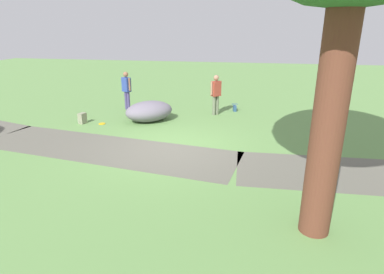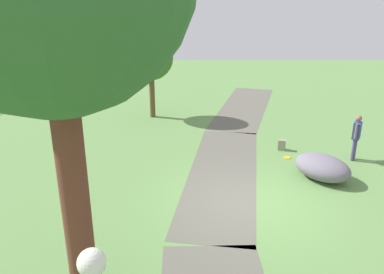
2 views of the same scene
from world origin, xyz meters
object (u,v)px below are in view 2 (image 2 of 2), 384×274
(man_near_boulder, at_px, (356,134))
(frisbee_on_grass, at_px, (287,158))
(lawn_boulder, at_px, (322,167))
(backpack_by_boulder, at_px, (334,165))
(spare_backpack_on_lawn, at_px, (282,145))
(young_tree_near_path, at_px, (151,58))
(delivery_van, at_px, (33,49))

(man_near_boulder, bearing_deg, frisbee_on_grass, 86.15)
(lawn_boulder, relative_size, backpack_by_boulder, 5.56)
(man_near_boulder, xyz_separation_m, spare_backpack_on_lawn, (0.91, 2.34, -0.76))
(spare_backpack_on_lawn, xyz_separation_m, frisbee_on_grass, (-0.75, -0.06, -0.18))
(young_tree_near_path, height_order, man_near_boulder, young_tree_near_path)
(lawn_boulder, bearing_deg, man_near_boulder, -46.52)
(spare_backpack_on_lawn, bearing_deg, delivery_van, 42.29)
(young_tree_near_path, relative_size, spare_backpack_on_lawn, 9.47)
(man_near_boulder, bearing_deg, delivery_van, 44.79)
(young_tree_near_path, xyz_separation_m, spare_backpack_on_lawn, (-4.12, -5.24, -2.56))
(man_near_boulder, distance_m, backpack_by_boulder, 1.51)
(man_near_boulder, bearing_deg, lawn_boulder, 133.48)
(delivery_van, bearing_deg, backpack_by_boulder, -138.12)
(young_tree_near_path, bearing_deg, man_near_boulder, -123.54)
(spare_backpack_on_lawn, bearing_deg, lawn_boulder, -162.24)
(young_tree_near_path, distance_m, spare_backpack_on_lawn, 7.14)
(man_near_boulder, height_order, spare_backpack_on_lawn, man_near_boulder)
(lawn_boulder, xyz_separation_m, frisbee_on_grass, (1.64, 0.71, -0.38))
(frisbee_on_grass, xyz_separation_m, delivery_van, (18.11, 15.84, 1.26))
(lawn_boulder, relative_size, delivery_van, 0.40)
(spare_backpack_on_lawn, bearing_deg, young_tree_near_path, 51.85)
(backpack_by_boulder, bearing_deg, lawn_boulder, 135.92)
(frisbee_on_grass, bearing_deg, spare_backpack_on_lawn, 4.25)
(frisbee_on_grass, bearing_deg, lawn_boulder, -156.58)
(young_tree_near_path, relative_size, man_near_boulder, 2.30)
(man_near_boulder, distance_m, delivery_van, 25.73)
(lawn_boulder, xyz_separation_m, man_near_boulder, (1.49, -1.57, 0.56))
(young_tree_near_path, relative_size, frisbee_on_grass, 15.24)
(young_tree_near_path, distance_m, lawn_boulder, 9.17)
(young_tree_near_path, height_order, backpack_by_boulder, young_tree_near_path)
(man_near_boulder, relative_size, frisbee_on_grass, 6.63)
(backpack_by_boulder, bearing_deg, man_near_boulder, -48.13)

